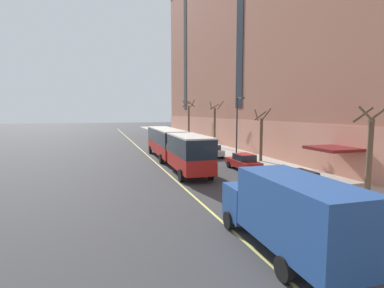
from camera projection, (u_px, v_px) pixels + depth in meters
The scene contains 16 objects.
ground_plane at pixel (189, 173), 26.73m from camera, with size 260.00×260.00×0.00m, color #38383A.
sidewalk at pixel (261, 162), 32.24m from camera, with size 5.10×160.00×0.15m, color #ADA89E.
city_bus at pixel (173, 144), 31.78m from camera, with size 3.12×20.13×3.50m.
parked_car_black_0 at pixel (299, 182), 20.19m from camera, with size 1.90×4.41×1.56m.
parked_car_green_1 at pixel (184, 141), 47.47m from camera, with size 2.02×4.73×1.56m.
parked_car_green_3 at pixel (170, 136), 57.13m from camera, with size 1.95×4.56×1.56m.
parked_car_silver_4 at pixel (211, 151), 36.40m from camera, with size 2.02×4.40×1.56m.
parked_car_red_5 at pixel (243, 162), 28.21m from camera, with size 1.95×4.65×1.56m.
box_truck at pixel (288, 211), 11.18m from camera, with size 2.47×7.43×3.15m.
street_tree_near_corner at pixel (369, 150), 19.43m from camera, with size 1.53×1.49×5.72m.
street_tree_mid_block at pixel (261, 135), 32.36m from camera, with size 1.64×1.41×5.70m.
street_tree_far_uptown at pixel (215, 124), 45.20m from camera, with size 1.82×1.92×6.90m.
street_tree_far_downtown at pixel (189, 119), 58.02m from camera, with size 2.17×2.18×7.69m.
street_lamp at pixel (238, 122), 32.96m from camera, with size 0.36×1.48×6.95m.
fire_hydrant at pixel (346, 192), 18.63m from camera, with size 0.42×0.24×0.72m.
lane_centerline at pixel (162, 168), 29.03m from camera, with size 0.16×140.00×0.01m, color #E0D66B.
Camera 1 is at (-7.61, -25.17, 5.49)m, focal length 28.00 mm.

